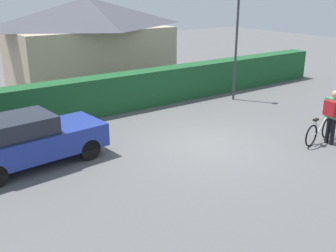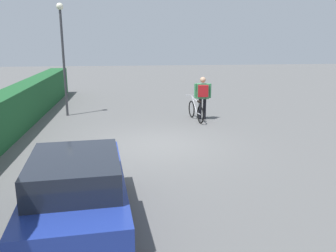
# 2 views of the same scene
# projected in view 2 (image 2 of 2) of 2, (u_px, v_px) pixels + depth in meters

# --- Properties ---
(ground_plane) EXTENTS (60.00, 60.00, 0.00)m
(ground_plane) POSITION_uv_depth(u_px,v_px,m) (159.00, 144.00, 11.31)
(ground_plane) COLOR #595959
(parked_car_near) EXTENTS (4.04, 1.97, 1.47)m
(parked_car_near) POSITION_uv_depth(u_px,v_px,m) (77.00, 190.00, 6.20)
(parked_car_near) COLOR navy
(parked_car_near) RESTS_ON ground
(bicycle) EXTENTS (1.79, 0.50, 0.96)m
(bicycle) POSITION_uv_depth(u_px,v_px,m) (196.00, 111.00, 14.41)
(bicycle) COLOR black
(bicycle) RESTS_ON ground
(person_rider) EXTENTS (0.38, 0.69, 1.74)m
(person_rider) POSITION_uv_depth(u_px,v_px,m) (203.00, 94.00, 14.36)
(person_rider) COLOR black
(person_rider) RESTS_ON ground
(street_lamp) EXTENTS (0.28, 0.28, 4.63)m
(street_lamp) POSITION_uv_depth(u_px,v_px,m) (63.00, 46.00, 14.61)
(street_lamp) COLOR #38383D
(street_lamp) RESTS_ON ground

